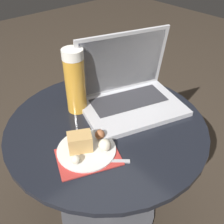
{
  "coord_description": "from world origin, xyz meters",
  "views": [
    {
      "loc": [
        -0.45,
        -0.55,
        1.1
      ],
      "look_at": [
        -0.0,
        -0.03,
        0.59
      ],
      "focal_mm": 42.0,
      "sensor_mm": 36.0,
      "label": 1
    }
  ],
  "objects": [
    {
      "name": "napkin",
      "position": [
        -0.15,
        -0.09,
        0.52
      ],
      "size": [
        0.22,
        0.19,
        0.0
      ],
      "color": "#B7332D",
      "rests_on": "table"
    },
    {
      "name": "laptop",
      "position": [
        0.14,
        0.03,
        0.57
      ],
      "size": [
        0.42,
        0.35,
        0.27
      ],
      "color": "silver",
      "rests_on": "table"
    },
    {
      "name": "snack_plate",
      "position": [
        -0.13,
        -0.06,
        0.54
      ],
      "size": [
        0.18,
        0.18,
        0.07
      ],
      "color": "silver",
      "rests_on": "table"
    },
    {
      "name": "beer_glass",
      "position": [
        -0.03,
        0.14,
        0.64
      ],
      "size": [
        0.07,
        0.07,
        0.24
      ],
      "color": "gold",
      "rests_on": "table"
    },
    {
      "name": "table",
      "position": [
        0.0,
        0.0,
        0.36
      ],
      "size": [
        0.7,
        0.7,
        0.52
      ],
      "color": "#515156",
      "rests_on": "ground_plane"
    },
    {
      "name": "fork",
      "position": [
        -0.14,
        -0.12,
        0.52
      ],
      "size": [
        0.15,
        0.13,
        0.0
      ],
      "color": "#B2B2B7",
      "rests_on": "table"
    },
    {
      "name": "ground_plane",
      "position": [
        0.0,
        0.0,
        0.0
      ],
      "size": [
        6.0,
        6.0,
        0.0
      ],
      "primitive_type": "plane",
      "color": "#382D23"
    }
  ]
}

